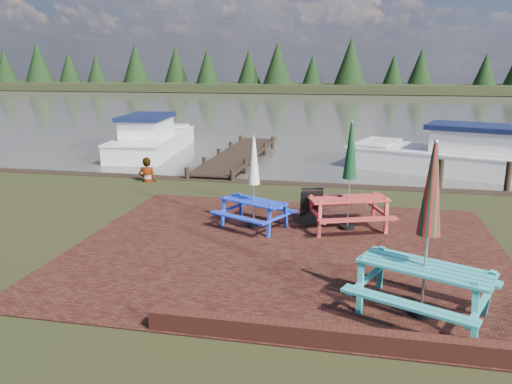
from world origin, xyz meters
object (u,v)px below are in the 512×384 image
object	(u,v)px
picnic_table_blue	(254,196)
boat_near	(456,157)
boat_jetty	(152,140)
person	(146,158)
picnic_table_red	(349,193)
chalkboard	(312,207)
jetty	(239,155)
picnic_table_teal	(426,258)

from	to	relation	value
picnic_table_blue	boat_near	world-z (taller)	picnic_table_blue
boat_jetty	person	world-z (taller)	boat_jetty
picnic_table_red	person	bearing A→B (deg)	131.13
chalkboard	person	xyz separation A→B (m)	(-5.81, 3.49, 0.37)
picnic_table_blue	boat_jetty	distance (m)	12.44
picnic_table_red	jetty	size ratio (longest dim) A/B	0.28
picnic_table_teal	person	xyz separation A→B (m)	(-7.93, 7.73, -0.14)
person	chalkboard	bearing A→B (deg)	140.48
jetty	person	bearing A→B (deg)	-111.49
boat_jetty	person	distance (m)	6.78
jetty	boat_near	size ratio (longest dim) A/B	1.14
chalkboard	person	world-z (taller)	person
picnic_table_teal	picnic_table_red	distance (m)	4.23
picnic_table_blue	jetty	bearing A→B (deg)	131.51
picnic_table_teal	picnic_table_red	size ratio (longest dim) A/B	1.07
picnic_table_blue	jetty	world-z (taller)	picnic_table_blue
jetty	boat_near	world-z (taller)	boat_near
boat_jetty	picnic_table_teal	bearing A→B (deg)	-59.56
chalkboard	boat_near	xyz separation A→B (m)	(4.67, 8.01, -0.04)
person	picnic_table_red	bearing A→B (deg)	142.55
person	jetty	bearing A→B (deg)	-120.03
boat_near	jetty	bearing A→B (deg)	106.38
boat_jetty	person	size ratio (longest dim) A/B	4.39
picnic_table_teal	boat_near	bearing A→B (deg)	102.09
picnic_table_red	picnic_table_blue	world-z (taller)	picnic_table_red
boat_jetty	jetty	bearing A→B (deg)	-22.82
picnic_table_red	boat_jetty	xyz separation A→B (m)	(-9.17, 9.98, -0.49)
picnic_table_red	boat_jetty	distance (m)	13.57
picnic_table_red	picnic_table_teal	bearing A→B (deg)	-92.84
chalkboard	boat_jetty	distance (m)	12.83
jetty	boat_near	xyz separation A→B (m)	(8.53, -0.44, 0.30)
boat_jetty	person	xyz separation A→B (m)	(2.49, -6.29, 0.41)
boat_near	person	world-z (taller)	boat_near
picnic_table_red	jetty	world-z (taller)	picnic_table_red
picnic_table_red	chalkboard	size ratio (longest dim) A/B	2.93
picnic_table_red	chalkboard	xyz separation A→B (m)	(-0.87, 0.20, -0.44)
boat_jetty	person	bearing A→B (deg)	-74.55
picnic_table_blue	boat_near	xyz separation A→B (m)	(6.00, 8.52, -0.36)
chalkboard	person	bearing A→B (deg)	138.43
picnic_table_blue	boat_jetty	size ratio (longest dim) A/B	0.31
boat_near	person	size ratio (longest dim) A/B	4.90
picnic_table_blue	chalkboard	world-z (taller)	picnic_table_blue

